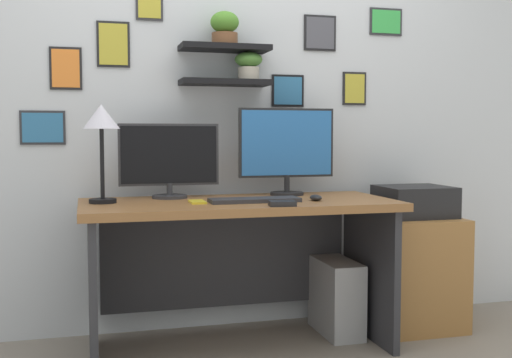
% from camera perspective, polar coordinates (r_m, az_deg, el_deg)
% --- Properties ---
extents(ground_plane, '(8.00, 8.00, 0.00)m').
position_cam_1_polar(ground_plane, '(3.30, -1.50, -15.04)').
color(ground_plane, gray).
extents(back_wall_assembly, '(4.40, 0.24, 2.70)m').
position_cam_1_polar(back_wall_assembly, '(3.55, -3.23, 8.54)').
color(back_wall_assembly, silver).
rests_on(back_wall_assembly, ground).
extents(desk, '(1.54, 0.68, 0.75)m').
position_cam_1_polar(desk, '(3.21, -1.75, -5.65)').
color(desk, brown).
rests_on(desk, ground).
extents(monitor_left, '(0.51, 0.18, 0.38)m').
position_cam_1_polar(monitor_left, '(3.27, -7.84, 1.77)').
color(monitor_left, '#2D2D33').
rests_on(monitor_left, desk).
extents(monitor_right, '(0.53, 0.18, 0.47)m').
position_cam_1_polar(monitor_right, '(3.41, 2.78, 2.83)').
color(monitor_right, black).
rests_on(monitor_right, desk).
extents(keyboard, '(0.44, 0.14, 0.02)m').
position_cam_1_polar(keyboard, '(3.06, -0.14, -1.91)').
color(keyboard, '#2D2D33').
rests_on(keyboard, desk).
extents(computer_mouse, '(0.06, 0.09, 0.03)m').
position_cam_1_polar(computer_mouse, '(3.14, 5.42, -1.69)').
color(computer_mouse, black).
rests_on(computer_mouse, desk).
extents(desk_lamp, '(0.17, 0.17, 0.47)m').
position_cam_1_polar(desk_lamp, '(3.10, -13.77, 4.71)').
color(desk_lamp, black).
rests_on(desk_lamp, desk).
extents(cell_phone, '(0.07, 0.14, 0.01)m').
position_cam_1_polar(cell_phone, '(3.04, -5.31, -2.06)').
color(cell_phone, yellow).
rests_on(cell_phone, desk).
extents(scissors_tray, '(0.13, 0.09, 0.02)m').
position_cam_1_polar(scissors_tray, '(2.90, 2.38, -2.22)').
color(scissors_tray, black).
rests_on(scissors_tray, desk).
extents(drawer_cabinet, '(0.44, 0.50, 0.62)m').
position_cam_1_polar(drawer_cabinet, '(3.70, 13.99, -8.06)').
color(drawer_cabinet, '#9E6B38').
rests_on(drawer_cabinet, ground).
extents(printer, '(0.38, 0.34, 0.17)m').
position_cam_1_polar(printer, '(3.64, 14.10, -1.97)').
color(printer, black).
rests_on(printer, drawer_cabinet).
extents(computer_tower_right, '(0.18, 0.40, 0.40)m').
position_cam_1_polar(computer_tower_right, '(3.50, 7.24, -10.49)').
color(computer_tower_right, '#99999E').
rests_on(computer_tower_right, ground).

